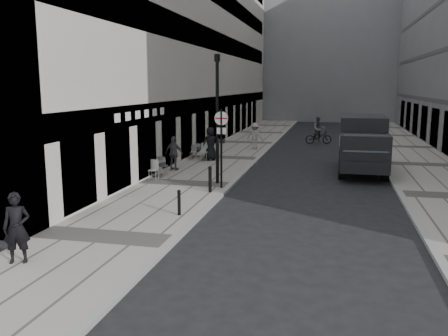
# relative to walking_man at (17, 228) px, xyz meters

# --- Properties ---
(ground) EXTENTS (120.00, 120.00, 0.00)m
(ground) POSITION_rel_walking_man_xyz_m (3.07, -0.38, -0.99)
(ground) COLOR black
(ground) RESTS_ON ground
(sidewalk) EXTENTS (4.00, 60.00, 0.12)m
(sidewalk) POSITION_rel_walking_man_xyz_m (1.07, 17.62, -0.93)
(sidewalk) COLOR gray
(sidewalk) RESTS_ON ground
(far_sidewalk) EXTENTS (4.00, 60.00, 0.12)m
(far_sidewalk) POSITION_rel_walking_man_xyz_m (12.07, 17.62, -0.93)
(far_sidewalk) COLOR gray
(far_sidewalk) RESTS_ON ground
(building_left) EXTENTS (4.00, 45.00, 18.00)m
(building_left) POSITION_rel_walking_man_xyz_m (-2.93, 24.12, 8.01)
(building_left) COLOR beige
(building_left) RESTS_ON ground
(building_far) EXTENTS (24.00, 16.00, 22.00)m
(building_far) POSITION_rel_walking_man_xyz_m (4.57, 55.62, 10.01)
(building_far) COLOR slate
(building_far) RESTS_ON ground
(walking_man) EXTENTS (0.74, 0.62, 1.74)m
(walking_man) POSITION_rel_walking_man_xyz_m (0.00, 0.00, 0.00)
(walking_man) COLOR black
(walking_man) RESTS_ON sidewalk
(sign_post) EXTENTS (0.56, 0.09, 3.29)m
(sign_post) POSITION_rel_walking_man_xyz_m (2.87, 9.30, 1.24)
(sign_post) COLOR black
(sign_post) RESTS_ON sidewalk
(lamppost) EXTENTS (0.25, 0.25, 5.53)m
(lamppost) POSITION_rel_walking_man_xyz_m (2.47, 10.24, 2.21)
(lamppost) COLOR black
(lamppost) RESTS_ON sidewalk
(bollard_near) EXTENTS (0.11, 0.11, 0.80)m
(bollard_near) POSITION_rel_walking_man_xyz_m (2.47, 4.92, -0.47)
(bollard_near) COLOR black
(bollard_near) RESTS_ON sidewalk
(bollard_far) EXTENTS (0.13, 0.13, 0.99)m
(bollard_far) POSITION_rel_walking_man_xyz_m (2.61, 8.43, -0.38)
(bollard_far) COLOR black
(bollard_far) RESTS_ON sidewalk
(panel_van) EXTENTS (2.31, 6.01, 2.81)m
(panel_van) POSITION_rel_walking_man_xyz_m (8.81, 15.07, 0.59)
(panel_van) COLOR black
(panel_van) RESTS_ON ground
(cyclist) EXTENTS (2.03, 1.09, 2.08)m
(cyclist) POSITION_rel_walking_man_xyz_m (6.29, 26.39, -0.18)
(cyclist) COLOR black
(cyclist) RESTS_ON ground
(pedestrian_a) EXTENTS (1.07, 0.63, 1.72)m
(pedestrian_a) POSITION_rel_walking_man_xyz_m (-0.42, 12.83, -0.01)
(pedestrian_a) COLOR #4C4C50
(pedestrian_a) RESTS_ON sidewalk
(pedestrian_b) EXTENTS (1.21, 0.80, 1.75)m
(pedestrian_b) POSITION_rel_walking_man_xyz_m (2.25, 21.69, 0.00)
(pedestrian_b) COLOR gray
(pedestrian_b) RESTS_ON sidewalk
(pedestrian_c) EXTENTS (1.09, 0.93, 1.90)m
(pedestrian_c) POSITION_rel_walking_man_xyz_m (0.57, 16.33, 0.08)
(pedestrian_c) COLOR black
(pedestrian_c) RESTS_ON sidewalk
(cafe_table_near) EXTENTS (0.70, 1.58, 0.90)m
(cafe_table_near) POSITION_rel_walking_man_xyz_m (-0.53, 10.89, -0.41)
(cafe_table_near) COLOR #B2B2B4
(cafe_table_near) RESTS_ON sidewalk
(cafe_table_mid) EXTENTS (0.62, 1.40, 0.79)m
(cafe_table_mid) POSITION_rel_walking_man_xyz_m (-0.53, 17.08, -0.47)
(cafe_table_mid) COLOR silver
(cafe_table_mid) RESTS_ON sidewalk
(cafe_table_far) EXTENTS (0.79, 1.78, 1.01)m
(cafe_table_far) POSITION_rel_walking_man_xyz_m (0.27, 16.70, -0.36)
(cafe_table_far) COLOR silver
(cafe_table_far) RESTS_ON sidewalk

